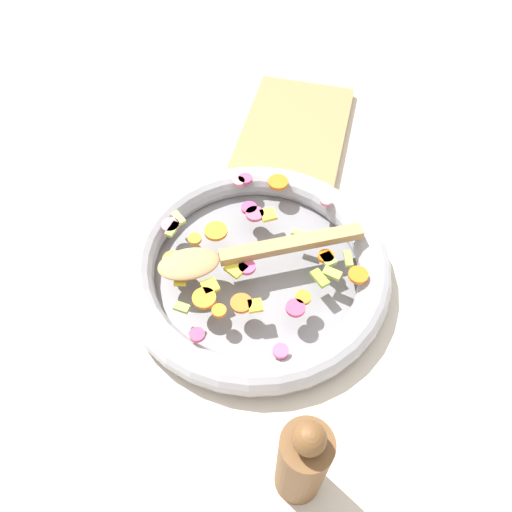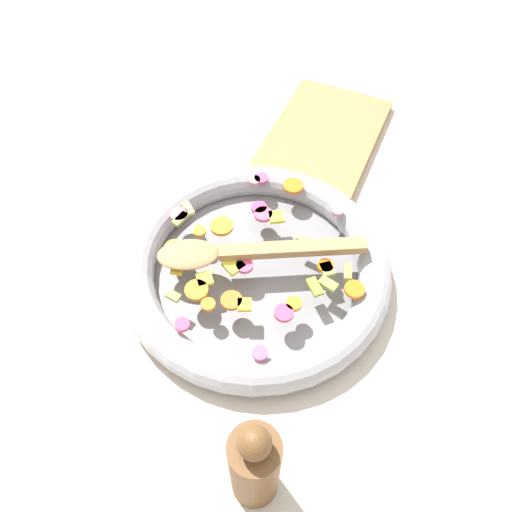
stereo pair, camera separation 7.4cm
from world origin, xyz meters
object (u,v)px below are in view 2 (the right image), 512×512
at_px(wooden_spoon, 239,252).
at_px(cutting_board, 324,136).
at_px(skillet, 256,267).
at_px(pepper_mill, 255,466).

relative_size(wooden_spoon, cutting_board, 1.00).
distance_m(skillet, cutting_board, 0.34).
height_order(skillet, cutting_board, skillet).
relative_size(skillet, cutting_board, 1.41).
height_order(wooden_spoon, cutting_board, wooden_spoon).
height_order(skillet, pepper_mill, pepper_mill).
xyz_separation_m(skillet, cutting_board, (-0.34, -0.01, -0.01)).
distance_m(wooden_spoon, cutting_board, 0.36).
xyz_separation_m(skillet, pepper_mill, (0.28, 0.12, 0.06)).
bearing_deg(pepper_mill, skillet, -156.77).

